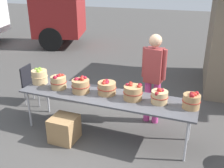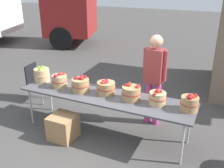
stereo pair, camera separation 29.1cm
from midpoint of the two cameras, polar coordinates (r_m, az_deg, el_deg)
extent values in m
plane|color=#474442|center=(4.85, 0.22, -10.59)|extent=(40.00, 40.00, 0.00)
cube|color=#4C4C51|center=(4.49, 0.24, -2.71)|extent=(3.10, 0.76, 0.03)
cylinder|color=#B2B2B7|center=(5.15, -15.89, -4.81)|extent=(0.04, 0.04, 0.72)
cylinder|color=#B2B2B7|center=(4.10, 17.28, -12.59)|extent=(0.04, 0.04, 0.72)
cylinder|color=#B2B2B7|center=(5.56, -11.95, -2.31)|extent=(0.04, 0.04, 0.72)
cylinder|color=#B2B2B7|center=(4.61, 18.45, -8.55)|extent=(0.04, 0.04, 0.72)
cylinder|color=tan|center=(5.19, -13.65, 1.91)|extent=(0.29, 0.29, 0.26)
torus|color=tan|center=(5.18, -13.66, 2.04)|extent=(0.31, 0.31, 0.01)
sphere|color=#7AA833|center=(5.16, -13.82, 3.31)|extent=(0.07, 0.07, 0.07)
sphere|color=#8CB738|center=(5.05, -13.89, 3.08)|extent=(0.07, 0.07, 0.07)
sphere|color=#7AA833|center=(5.24, -14.31, 3.44)|extent=(0.07, 0.07, 0.07)
sphere|color=#7AA833|center=(5.14, -13.39, 3.49)|extent=(0.07, 0.07, 0.07)
sphere|color=#7AA833|center=(5.18, -13.59, 3.54)|extent=(0.08, 0.08, 0.08)
sphere|color=#9EC647|center=(5.05, -13.67, 2.76)|extent=(0.07, 0.07, 0.07)
sphere|color=#9EC647|center=(5.13, -13.33, 3.37)|extent=(0.07, 0.07, 0.07)
cylinder|color=tan|center=(4.86, -9.83, 0.61)|extent=(0.28, 0.28, 0.23)
torus|color=maroon|center=(4.85, -9.84, 0.74)|extent=(0.30, 0.30, 0.01)
sphere|color=#B22319|center=(4.83, -9.53, 2.09)|extent=(0.08, 0.08, 0.08)
sphere|color=#B22319|center=(4.86, -8.92, 2.07)|extent=(0.07, 0.07, 0.07)
sphere|color=maroon|center=(4.74, -10.61, 1.64)|extent=(0.08, 0.08, 0.08)
sphere|color=maroon|center=(4.83, -9.85, 1.94)|extent=(0.08, 0.08, 0.08)
cylinder|color=#A87F51|center=(4.61, -5.17, -0.30)|extent=(0.31, 0.31, 0.23)
torus|color=maroon|center=(4.61, -5.17, -0.17)|extent=(0.33, 0.33, 0.01)
sphere|color=maroon|center=(4.59, -5.63, 1.07)|extent=(0.08, 0.08, 0.08)
sphere|color=maroon|center=(4.60, -6.06, 1.21)|extent=(0.07, 0.07, 0.07)
sphere|color=maroon|center=(4.59, -6.16, 1.13)|extent=(0.08, 0.08, 0.08)
sphere|color=#B22319|center=(4.56, -4.90, 1.05)|extent=(0.07, 0.07, 0.07)
sphere|color=#B22319|center=(4.55, -4.89, 1.22)|extent=(0.08, 0.08, 0.08)
sphere|color=maroon|center=(4.63, -4.19, 1.49)|extent=(0.07, 0.07, 0.07)
sphere|color=maroon|center=(4.65, -4.77, 1.62)|extent=(0.07, 0.07, 0.07)
cylinder|color=#A87F51|center=(4.50, 0.52, -0.92)|extent=(0.31, 0.31, 0.22)
torus|color=maroon|center=(4.50, 0.52, -0.79)|extent=(0.33, 0.33, 0.01)
sphere|color=#B22319|center=(4.40, -0.19, 0.11)|extent=(0.07, 0.07, 0.07)
sphere|color=maroon|center=(4.51, 0.53, 0.68)|extent=(0.07, 0.07, 0.07)
sphere|color=maroon|center=(4.45, 0.62, 0.57)|extent=(0.07, 0.07, 0.07)
sphere|color=maroon|center=(4.42, 0.35, 0.19)|extent=(0.07, 0.07, 0.07)
sphere|color=#B22319|center=(4.44, 0.09, 0.48)|extent=(0.08, 0.08, 0.08)
cylinder|color=#A87F51|center=(4.30, 6.19, -2.08)|extent=(0.31, 0.31, 0.23)
torus|color=maroon|center=(4.30, 6.20, -1.94)|extent=(0.33, 0.33, 0.01)
sphere|color=#B22319|center=(4.28, 5.70, -0.39)|extent=(0.07, 0.07, 0.07)
sphere|color=#B22319|center=(4.31, 5.76, 0.02)|extent=(0.07, 0.07, 0.07)
sphere|color=#B22319|center=(4.23, 7.55, -0.77)|extent=(0.07, 0.07, 0.07)
sphere|color=maroon|center=(4.28, 7.78, -0.45)|extent=(0.07, 0.07, 0.07)
sphere|color=maroon|center=(4.30, 4.96, -0.34)|extent=(0.07, 0.07, 0.07)
cylinder|color=tan|center=(4.22, 11.95, -3.14)|extent=(0.27, 0.27, 0.21)
torus|color=maroon|center=(4.22, 11.96, -3.02)|extent=(0.29, 0.29, 0.01)
sphere|color=maroon|center=(4.19, 12.50, -1.72)|extent=(0.07, 0.07, 0.07)
sphere|color=maroon|center=(4.18, 11.90, -1.63)|extent=(0.08, 0.08, 0.08)
sphere|color=maroon|center=(4.10, 11.38, -2.47)|extent=(0.07, 0.07, 0.07)
sphere|color=#B22319|center=(4.18, 12.07, -1.79)|extent=(0.08, 0.08, 0.08)
cylinder|color=#A87F51|center=(4.16, 18.63, -4.17)|extent=(0.27, 0.27, 0.23)
torus|color=maroon|center=(4.15, 18.65, -4.03)|extent=(0.29, 0.29, 0.01)
sphere|color=maroon|center=(4.14, 19.78, -2.44)|extent=(0.07, 0.07, 0.07)
sphere|color=#B22319|center=(4.10, 19.37, -2.74)|extent=(0.07, 0.07, 0.07)
sphere|color=maroon|center=(4.11, 18.70, -2.84)|extent=(0.07, 0.07, 0.07)
sphere|color=maroon|center=(4.03, 18.74, -2.95)|extent=(0.08, 0.08, 0.08)
sphere|color=maroon|center=(4.12, 18.75, -2.62)|extent=(0.07, 0.07, 0.07)
sphere|color=#B22319|center=(4.08, 19.07, -2.67)|extent=(0.08, 0.08, 0.08)
sphere|color=maroon|center=(4.12, 18.75, -2.51)|extent=(0.07, 0.07, 0.07)
cylinder|color=#CC3F8C|center=(5.00, 11.48, -4.40)|extent=(0.12, 0.12, 0.85)
cylinder|color=#CC3F8C|center=(5.05, 9.61, -3.96)|extent=(0.12, 0.12, 0.85)
cube|color=maroon|center=(4.75, 11.17, 3.85)|extent=(0.34, 0.26, 0.63)
sphere|color=tan|center=(4.62, 11.59, 9.19)|extent=(0.23, 0.23, 0.23)
cylinder|color=maroon|center=(4.68, 13.32, 3.85)|extent=(0.09, 0.09, 0.56)
cylinder|color=maroon|center=(4.80, 9.13, 4.63)|extent=(0.09, 0.09, 0.56)
cube|color=maroon|center=(11.08, -8.30, 15.00)|extent=(2.36, 2.56, 1.60)
cube|color=black|center=(10.86, -3.87, 16.72)|extent=(0.59, 1.69, 0.80)
cylinder|color=black|center=(12.15, -7.68, 11.85)|extent=(0.94, 0.55, 0.90)
cylinder|color=black|center=(10.36, -10.26, 9.87)|extent=(0.94, 0.55, 0.90)
cube|color=black|center=(6.02, -14.47, 0.23)|extent=(0.44, 0.44, 0.04)
cube|color=black|center=(6.04, -16.11, 2.37)|extent=(0.07, 0.40, 0.40)
cylinder|color=gray|center=(5.89, -13.75, -2.63)|extent=(0.02, 0.02, 0.42)
cylinder|color=gray|center=(6.15, -12.09, -1.38)|extent=(0.02, 0.02, 0.42)
cylinder|color=gray|center=(6.07, -16.47, -2.15)|extent=(0.02, 0.02, 0.42)
cylinder|color=gray|center=(6.33, -14.75, -0.96)|extent=(0.02, 0.02, 0.42)
cube|color=#A87F51|center=(4.64, -8.96, -9.37)|extent=(0.44, 0.44, 0.44)
camera|label=1|loc=(0.15, -88.23, 0.73)|focal=41.48mm
camera|label=2|loc=(0.15, 91.77, -0.73)|focal=41.48mm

